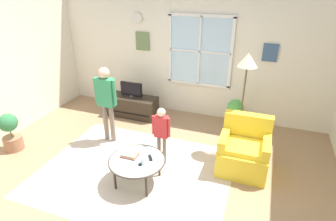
# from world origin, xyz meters

# --- Properties ---
(ground_plane) EXTENTS (6.54, 5.84, 0.02)m
(ground_plane) POSITION_xyz_m (0.00, 0.00, -0.01)
(ground_plane) COLOR #9E7A56
(back_wall) EXTENTS (5.94, 0.17, 2.80)m
(back_wall) POSITION_xyz_m (0.01, 2.68, 1.40)
(back_wall) COLOR silver
(back_wall) RESTS_ON ground_plane
(area_rug) EXTENTS (3.01, 2.35, 0.01)m
(area_rug) POSITION_xyz_m (-0.16, 0.20, 0.00)
(area_rug) COLOR #C6B29E
(area_rug) RESTS_ON ground_plane
(tv_stand) EXTENTS (1.10, 0.48, 0.45)m
(tv_stand) POSITION_xyz_m (-1.10, 2.03, 0.22)
(tv_stand) COLOR #2D2319
(tv_stand) RESTS_ON ground_plane
(television) EXTENTS (0.50, 0.08, 0.34)m
(television) POSITION_xyz_m (-1.10, 2.03, 0.63)
(television) COLOR #4C4C4C
(television) RESTS_ON tv_stand
(armchair) EXTENTS (0.76, 0.74, 0.87)m
(armchair) POSITION_xyz_m (1.45, 0.90, 0.33)
(armchair) COLOR yellow
(armchair) RESTS_ON ground_plane
(coffee_table) EXTENTS (0.85, 0.85, 0.42)m
(coffee_table) POSITION_xyz_m (0.00, 0.00, 0.39)
(coffee_table) COLOR #99B2B7
(coffee_table) RESTS_ON ground_plane
(book_stack) EXTENTS (0.25, 0.19, 0.05)m
(book_stack) POSITION_xyz_m (-0.14, 0.05, 0.43)
(book_stack) COLOR #A35446
(book_stack) RESTS_ON coffee_table
(cup) EXTENTS (0.07, 0.07, 0.10)m
(cup) POSITION_xyz_m (0.13, -0.06, 0.46)
(cup) COLOR white
(cup) RESTS_ON coffee_table
(remote_near_books) EXTENTS (0.06, 0.14, 0.02)m
(remote_near_books) POSITION_xyz_m (0.11, -0.05, 0.42)
(remote_near_books) COLOR black
(remote_near_books) RESTS_ON coffee_table
(remote_near_cup) EXTENTS (0.11, 0.14, 0.02)m
(remote_near_cup) POSITION_xyz_m (0.17, 0.10, 0.42)
(remote_near_cup) COLOR black
(remote_near_cup) RESTS_ON coffee_table
(person_green_shirt) EXTENTS (0.44, 0.20, 1.45)m
(person_green_shirt) POSITION_xyz_m (-1.03, 0.92, 0.91)
(person_green_shirt) COLOR #726656
(person_green_shirt) RESTS_ON ground_plane
(person_red_shirt) EXTENTS (0.31, 0.14, 1.02)m
(person_red_shirt) POSITION_xyz_m (0.16, 0.58, 0.64)
(person_red_shirt) COLOR #726656
(person_red_shirt) RESTS_ON ground_plane
(potted_plant_by_window) EXTENTS (0.33, 0.33, 0.66)m
(potted_plant_by_window) POSITION_xyz_m (1.14, 2.16, 0.37)
(potted_plant_by_window) COLOR #9E6B4C
(potted_plant_by_window) RESTS_ON ground_plane
(potted_plant_corner) EXTENTS (0.33, 0.33, 0.70)m
(potted_plant_corner) POSITION_xyz_m (-2.52, 0.06, 0.36)
(potted_plant_corner) COLOR #9E6B4C
(potted_plant_corner) RESTS_ON ground_plane
(floor_lamp) EXTENTS (0.32, 0.32, 1.78)m
(floor_lamp) POSITION_xyz_m (1.30, 1.44, 1.49)
(floor_lamp) COLOR black
(floor_lamp) RESTS_ON ground_plane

